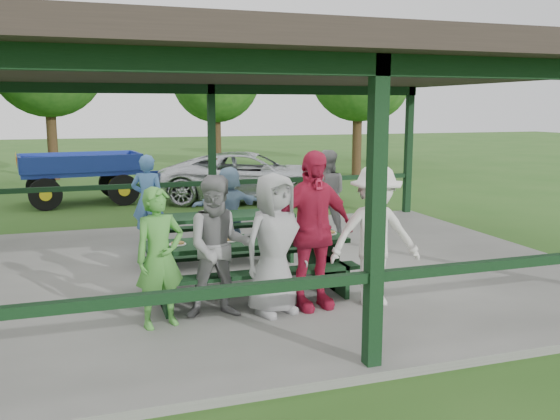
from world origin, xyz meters
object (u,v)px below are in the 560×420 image
object	(u,v)px
picnic_table_far	(222,231)
contestant_grey_left	(220,247)
picnic_table_near	(248,259)
contestant_red	(312,230)
spectator_blue	(148,200)
farm_trailer	(81,177)
spectator_lblue	(229,206)
pickup_truck	(251,177)
contestant_white_fedora	(375,236)
spectator_grey	(326,195)
contestant_green	(160,258)
contestant_grey_mid	(274,244)

from	to	relation	value
picnic_table_far	contestant_grey_left	size ratio (longest dim) A/B	1.37
picnic_table_near	contestant_red	bearing A→B (deg)	-53.24
spectator_blue	farm_trailer	size ratio (longest dim) A/B	0.39
spectator_lblue	picnic_table_far	bearing A→B (deg)	52.61
pickup_truck	contestant_white_fedora	bearing A→B (deg)	-165.56
farm_trailer	spectator_lblue	bearing A→B (deg)	-75.44
pickup_truck	farm_trailer	distance (m)	4.66
spectator_lblue	farm_trailer	world-z (taller)	spectator_lblue
picnic_table_far	farm_trailer	distance (m)	7.83
contestant_grey_left	spectator_grey	distance (m)	4.65
spectator_lblue	pickup_truck	xyz separation A→B (m)	(1.95, 5.56, -0.14)
picnic_table_near	farm_trailer	xyz separation A→B (m)	(-2.16, 9.50, 0.16)
contestant_grey_left	contestant_red	size ratio (longest dim) A/B	0.86
farm_trailer	contestant_green	bearing A→B (deg)	-91.77
contestant_green	spectator_grey	size ratio (longest dim) A/B	0.95
pickup_truck	spectator_blue	bearing A→B (deg)	166.52
contestant_grey_left	spectator_grey	size ratio (longest dim) A/B	1.01
farm_trailer	pickup_truck	bearing A→B (deg)	-20.31
contestant_green	spectator_grey	bearing A→B (deg)	29.86
contestant_white_fedora	spectator_blue	world-z (taller)	contestant_white_fedora
contestant_white_fedora	farm_trailer	distance (m)	11.05
picnic_table_near	contestant_grey_left	size ratio (longest dim) A/B	1.57
contestant_grey_left	spectator_grey	bearing A→B (deg)	57.82
contestant_red	contestant_white_fedora	bearing A→B (deg)	-15.93
contestant_white_fedora	spectator_blue	xyz separation A→B (m)	(-2.41, 4.32, -0.06)
contestant_green	farm_trailer	world-z (taller)	contestant_green
spectator_lblue	spectator_blue	size ratio (longest dim) A/B	0.87
contestant_grey_left	contestant_red	bearing A→B (deg)	4.79
contestant_grey_left	farm_trailer	xyz separation A→B (m)	(-1.60, 10.29, -0.23)
spectator_grey	farm_trailer	bearing A→B (deg)	-35.02
contestant_white_fedora	pickup_truck	distance (m)	9.40
picnic_table_far	contestant_white_fedora	xyz separation A→B (m)	(1.34, -2.95, 0.44)
picnic_table_far	contestant_green	distance (m)	3.21
spectator_grey	contestant_grey_left	bearing A→B (deg)	72.43
picnic_table_near	spectator_blue	distance (m)	3.52
contestant_grey_mid	spectator_grey	world-z (taller)	contestant_grey_mid
contestant_white_fedora	farm_trailer	size ratio (longest dim) A/B	0.44
contestant_grey_left	contestant_grey_mid	world-z (taller)	contestant_grey_mid
spectator_blue	spectator_grey	size ratio (longest dim) A/B	0.98
contestant_green	contestant_grey_left	bearing A→B (deg)	-8.73
picnic_table_near	pickup_truck	size ratio (longest dim) A/B	0.54
contestant_grey_mid	spectator_blue	distance (m)	4.38
contestant_green	picnic_table_near	bearing A→B (deg)	18.48
contestant_green	contestant_white_fedora	xyz separation A→B (m)	(2.71, -0.07, 0.09)
contestant_red	pickup_truck	world-z (taller)	contestant_red
picnic_table_far	spectator_grey	world-z (taller)	spectator_grey
spectator_blue	picnic_table_near	bearing A→B (deg)	128.23
contestant_red	farm_trailer	size ratio (longest dim) A/B	0.47
contestant_green	farm_trailer	size ratio (longest dim) A/B	0.38
farm_trailer	spectator_grey	bearing A→B (deg)	-62.52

